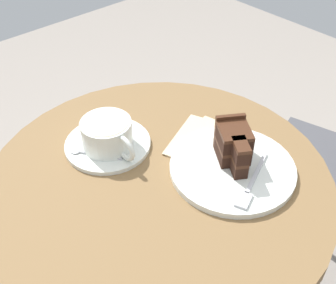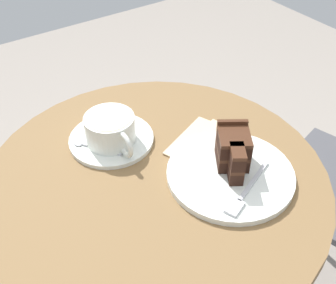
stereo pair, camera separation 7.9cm
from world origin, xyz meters
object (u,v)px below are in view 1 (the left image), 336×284
object	(u,v)px
saucer	(108,144)
napkin	(215,146)
teaspoon	(89,153)
fork	(250,186)
cake_plate	(232,168)
coffee_cup	(108,134)
cake_slice	(234,144)

from	to	relation	value
saucer	napkin	distance (m)	0.21
teaspoon	fork	world-z (taller)	fork
teaspoon	cake_plate	world-z (taller)	teaspoon
saucer	napkin	bearing A→B (deg)	46.98
saucer	fork	distance (m)	0.29
fork	napkin	world-z (taller)	fork
coffee_cup	cake_plate	xyz separation A→B (m)	(0.20, 0.13, -0.03)
cake_plate	fork	size ratio (longest dim) A/B	1.62
napkin	cake_plate	bearing A→B (deg)	-20.90
fork	coffee_cup	bearing A→B (deg)	-87.33
fork	napkin	bearing A→B (deg)	-130.86
saucer	coffee_cup	xyz separation A→B (m)	(0.01, -0.00, 0.03)
coffee_cup	fork	world-z (taller)	coffee_cup
saucer	napkin	size ratio (longest dim) A/B	0.83
cake_slice	fork	world-z (taller)	cake_slice
coffee_cup	cake_plate	world-z (taller)	coffee_cup
teaspoon	cake_slice	size ratio (longest dim) A/B	0.90
saucer	napkin	xyz separation A→B (m)	(0.15, 0.16, -0.00)
cake_plate	napkin	distance (m)	0.07
saucer	fork	bearing A→B (deg)	22.99
cake_plate	cake_slice	xyz separation A→B (m)	(-0.02, 0.02, 0.04)
coffee_cup	teaspoon	distance (m)	0.05
coffee_cup	napkin	world-z (taller)	coffee_cup
teaspoon	saucer	bearing A→B (deg)	-119.73
teaspoon	cake_slice	xyz separation A→B (m)	(0.19, 0.19, 0.03)
cake_slice	fork	bearing A→B (deg)	-24.77
coffee_cup	cake_slice	bearing A→B (deg)	38.62
coffee_cup	teaspoon	size ratio (longest dim) A/B	1.43
teaspoon	cake_plate	bearing A→B (deg)	-173.33
coffee_cup	cake_plate	distance (m)	0.25
coffee_cup	napkin	xyz separation A→B (m)	(0.14, 0.16, -0.04)
saucer	cake_slice	bearing A→B (deg)	36.59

